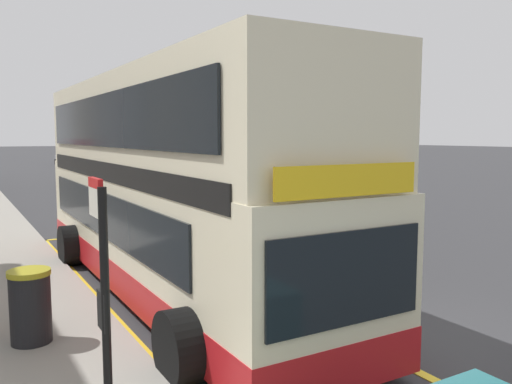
{
  "coord_description": "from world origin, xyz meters",
  "views": [
    {
      "loc": [
        -6.26,
        -5.85,
        3.22
      ],
      "look_at": [
        -0.35,
        4.27,
        1.94
      ],
      "focal_mm": 36.62,
      "sensor_mm": 36.0,
      "label": 1
    }
  ],
  "objects_px": {
    "double_decker_bus": "(167,191)",
    "parked_car_silver_distant": "(102,171)",
    "litter_bin": "(30,306)",
    "bus_stop_sign": "(103,286)",
    "parked_car_silver_kerbside": "(67,158)",
    "parked_car_navy_behind": "(174,186)"
  },
  "relations": [
    {
      "from": "bus_stop_sign",
      "to": "parked_car_silver_distant",
      "type": "distance_m",
      "value": 31.4
    },
    {
      "from": "double_decker_bus",
      "to": "parked_car_silver_distant",
      "type": "height_order",
      "value": "double_decker_bus"
    },
    {
      "from": "parked_car_silver_distant",
      "to": "litter_bin",
      "type": "height_order",
      "value": "parked_car_silver_distant"
    },
    {
      "from": "double_decker_bus",
      "to": "litter_bin",
      "type": "relative_size",
      "value": 10.38
    },
    {
      "from": "bus_stop_sign",
      "to": "parked_car_silver_kerbside",
      "type": "bearing_deg",
      "value": 79.95
    },
    {
      "from": "bus_stop_sign",
      "to": "parked_car_silver_distant",
      "type": "relative_size",
      "value": 0.63
    },
    {
      "from": "double_decker_bus",
      "to": "parked_car_silver_distant",
      "type": "relative_size",
      "value": 2.72
    },
    {
      "from": "bus_stop_sign",
      "to": "parked_car_navy_behind",
      "type": "height_order",
      "value": "bus_stop_sign"
    },
    {
      "from": "double_decker_bus",
      "to": "parked_car_silver_kerbside",
      "type": "distance_m",
      "value": 50.25
    },
    {
      "from": "double_decker_bus",
      "to": "bus_stop_sign",
      "type": "height_order",
      "value": "double_decker_bus"
    },
    {
      "from": "double_decker_bus",
      "to": "bus_stop_sign",
      "type": "relative_size",
      "value": 4.32
    },
    {
      "from": "bus_stop_sign",
      "to": "parked_car_navy_behind",
      "type": "xyz_separation_m",
      "value": [
        7.97,
        18.43,
        -0.9
      ]
    },
    {
      "from": "bus_stop_sign",
      "to": "parked_car_silver_distant",
      "type": "xyz_separation_m",
      "value": [
        7.51,
        30.47,
        -0.9
      ]
    },
    {
      "from": "parked_car_silver_kerbside",
      "to": "litter_bin",
      "type": "distance_m",
      "value": 52.67
    },
    {
      "from": "parked_car_silver_kerbside",
      "to": "double_decker_bus",
      "type": "bearing_deg",
      "value": -99.26
    },
    {
      "from": "parked_car_silver_distant",
      "to": "litter_bin",
      "type": "xyz_separation_m",
      "value": [
        -7.87,
        -27.5,
        -0.1
      ]
    },
    {
      "from": "parked_car_silver_distant",
      "to": "parked_car_silver_kerbside",
      "type": "bearing_deg",
      "value": -92.72
    },
    {
      "from": "bus_stop_sign",
      "to": "parked_car_navy_behind",
      "type": "relative_size",
      "value": 0.63
    },
    {
      "from": "double_decker_bus",
      "to": "bus_stop_sign",
      "type": "xyz_separation_m",
      "value": [
        -2.55,
        -4.95,
        -0.36
      ]
    },
    {
      "from": "bus_stop_sign",
      "to": "litter_bin",
      "type": "height_order",
      "value": "bus_stop_sign"
    },
    {
      "from": "double_decker_bus",
      "to": "parked_car_navy_behind",
      "type": "distance_m",
      "value": 14.59
    },
    {
      "from": "parked_car_silver_distant",
      "to": "parked_car_navy_behind",
      "type": "xyz_separation_m",
      "value": [
        0.46,
        -12.04,
        0.0
      ]
    }
  ]
}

